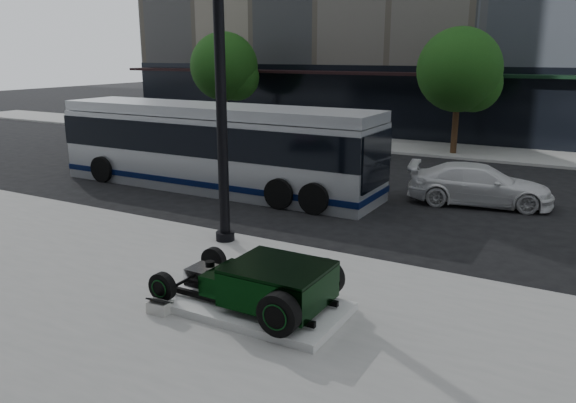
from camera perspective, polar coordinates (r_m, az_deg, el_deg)
The scene contains 9 objects.
ground at distance 15.86m, azimuth 1.86°, elevation -2.25°, with size 120.00×120.00×0.00m, color black.
sidewalk_far at distance 28.71m, azimuth 14.92°, elevation 5.15°, with size 70.00×4.00×0.12m, color gray.
street_trees at distance 27.18m, azimuth 17.32°, elevation 12.34°, with size 29.80×3.80×5.70m.
display_plinth at distance 10.48m, azimuth -3.59°, elevation -10.45°, with size 3.40×1.80×0.15m, color silver.
hot_rod at distance 10.11m, azimuth -2.04°, elevation -8.29°, with size 3.22×2.00×0.81m.
info_plaque at distance 10.56m, azimuth -12.89°, elevation -10.33°, with size 0.43×0.34×0.31m.
lamppost at distance 13.47m, azimuth -6.87°, elevation 12.17°, with size 0.47×0.47×8.52m.
transit_bus at distance 19.92m, azimuth -7.48°, elevation 5.57°, with size 12.12×2.88×2.92m.
white_sedan at distance 18.71m, azimuth 18.86°, elevation 1.63°, with size 1.79×4.40×1.28m, color white.
Camera 1 is at (6.96, -13.47, 4.68)m, focal length 35.00 mm.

